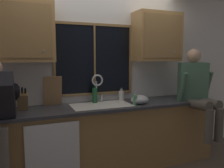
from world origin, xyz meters
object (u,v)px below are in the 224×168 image
Objects in this scene: bottle_green_glass at (121,95)px; mixing_bowl at (140,100)px; knife_block at (23,101)px; cutting_board at (53,91)px; person_sitting_on_counter at (197,89)px; bottle_tall_clear at (95,95)px; soap_dispenser at (135,99)px.

mixing_bowl is at bearing -61.48° from bottle_green_glass.
cutting_board is (0.37, 0.12, 0.09)m from knife_block.
person_sitting_on_counter is at bearing -8.65° from knife_block.
knife_block is 0.40m from cutting_board.
person_sitting_on_counter is 4.61× the size of bottle_tall_clear.
person_sitting_on_counter reaches higher than knife_block.
person_sitting_on_counter is 2.05m from cutting_board.
person_sitting_on_counter is 6.54× the size of bottle_green_glass.
knife_block is at bearing -162.24° from cutting_board.
bottle_tall_clear is (-1.42, 0.45, -0.07)m from person_sitting_on_counter.
person_sitting_on_counter is 5.07× the size of mixing_bowl.
mixing_bowl is at bearing 23.31° from soap_dispenser.
mixing_bowl is at bearing 168.92° from person_sitting_on_counter.
knife_block is 1.36m from bottle_green_glass.
person_sitting_on_counter is at bearing -11.08° from mixing_bowl.
knife_block is 1.52m from mixing_bowl.
cutting_board reaches higher than mixing_bowl.
soap_dispenser is at bearing -156.69° from mixing_bowl.
cutting_board is 0.99m from bottle_green_glass.
soap_dispenser is 0.68× the size of bottle_tall_clear.
bottle_tall_clear is at bearing 145.89° from soap_dispenser.
mixing_bowl is 0.32m from bottle_green_glass.
mixing_bowl is (1.51, -0.19, -0.05)m from knife_block.
cutting_board is at bearing 161.31° from soap_dispenser.
soap_dispenser is at bearing -79.56° from bottle_green_glass.
cutting_board is 0.58m from bottle_tall_clear.
bottle_green_glass is at bearing 100.44° from soap_dispenser.
cutting_board reaches higher than knife_block.
bottle_green_glass reaches higher than mixing_bowl.
knife_block is at bearing -176.26° from bottle_green_glass.
knife_block reaches higher than bottle_green_glass.
person_sitting_on_counter is 1.11m from bottle_green_glass.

